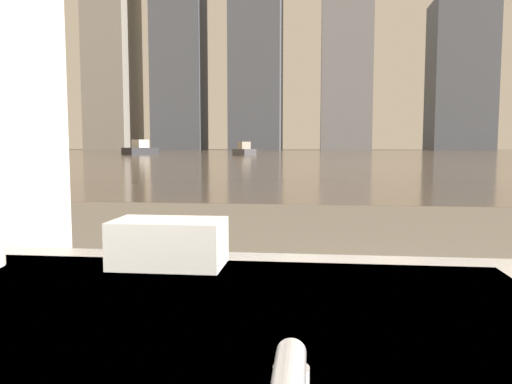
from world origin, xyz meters
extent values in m
cube|color=white|center=(0.00, 0.40, 0.55)|extent=(1.35, 0.96, 0.04)
cube|color=white|center=(-0.16, 0.80, 0.59)|extent=(0.28, 0.17, 0.04)
cube|color=white|center=(-0.16, 0.80, 0.63)|extent=(0.28, 0.17, 0.04)
cube|color=white|center=(-0.16, 0.80, 0.67)|extent=(0.28, 0.17, 0.04)
cube|color=gray|center=(0.00, 62.00, 0.01)|extent=(180.00, 110.00, 0.01)
cube|color=#4C4C51|center=(-6.39, 47.66, 0.32)|extent=(2.72, 3.68, 0.62)
cube|color=#B2A893|center=(-6.39, 47.66, 0.98)|extent=(1.40, 1.58, 0.70)
cube|color=#2D2D33|center=(-18.06, 51.27, 0.38)|extent=(2.98, 4.45, 0.74)
cube|color=silver|center=(-18.06, 51.27, 1.17)|extent=(1.59, 1.87, 0.84)
cube|color=gray|center=(-48.09, 118.00, 30.86)|extent=(10.10, 13.82, 61.73)
cube|color=#4C515B|center=(-31.64, 118.00, 28.47)|extent=(11.88, 9.58, 56.95)
cube|color=#4C515B|center=(-13.08, 118.00, 19.84)|extent=(11.80, 12.30, 39.69)
cube|color=#4C515B|center=(33.15, 118.00, 16.55)|extent=(13.20, 11.57, 33.09)
camera|label=1|loc=(0.21, -0.43, 0.87)|focal=35.00mm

